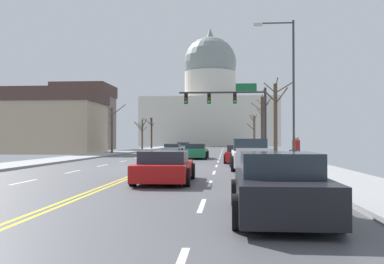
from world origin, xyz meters
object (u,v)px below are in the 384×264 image
Objects in this scene: sedan_near_01 at (240,154)px; pedestrian_00 at (297,148)px; pickup_truck_near_02 at (250,156)px; sedan_oncoming_01 at (183,147)px; street_lamp_right at (288,79)px; sedan_near_04 at (279,187)px; bicycle_parked at (290,158)px; sedan_oncoming_00 at (172,149)px; sedan_near_00 at (196,152)px; sedan_near_03 at (165,167)px; signal_gantry at (233,104)px; pedestrian_01 at (295,147)px.

sedan_near_01 is 2.62× the size of pedestrian_00.
pickup_truck_near_02 reaches higher than sedan_oncoming_01.
sedan_oncoming_01 is (-9.46, 29.71, -4.74)m from street_lamp_right.
pedestrian_00 is at bearing 79.64° from sedan_near_04.
sedan_oncoming_01 reaches higher than bicycle_parked.
pedestrian_00 is (10.15, -28.66, 0.48)m from sedan_oncoming_01.
sedan_near_01 is 1.00× the size of sedan_oncoming_00.
pedestrian_00 is at bearing -49.41° from sedan_near_00.
sedan_oncoming_01 is at bearing 103.90° from sedan_near_01.
sedan_near_03 is at bearing -119.31° from bicycle_parked.
street_lamp_right is at bearing -64.09° from sedan_oncoming_00.
sedan_oncoming_01 is at bearing 107.66° from street_lamp_right.
pedestrian_00 reaches higher than sedan_near_00.
sedan_oncoming_01 is (-6.31, 17.29, -4.28)m from signal_gantry.
signal_gantry is 18.90m from sedan_oncoming_01.
sedan_near_04 reaches higher than sedan_oncoming_01.
pickup_truck_near_02 is 24.25m from sedan_oncoming_00.
sedan_near_04 is 2.56× the size of bicycle_parked.
pedestrian_00 is at bearing 51.56° from bicycle_parked.
sedan_near_04 is at bearing -79.48° from sedan_oncoming_00.
signal_gantry is at bearing 113.88° from pedestrian_01.
sedan_near_01 is at bearing 77.02° from sedan_near_03.
pedestrian_01 is at bearing 63.66° from sedan_near_03.
signal_gantry reaches higher than sedan_near_03.
pedestrian_00 reaches higher than sedan_near_01.
sedan_oncoming_01 is at bearing 94.76° from sedan_near_03.
street_lamp_right is 1.90× the size of sedan_oncoming_01.
street_lamp_right is 4.44m from pedestrian_00.
sedan_near_03 is 1.05× the size of sedan_oncoming_00.
sedan_near_01 is 14.26m from sedan_near_03.
pickup_truck_near_02 is at bearing -72.84° from sedan_near_00.
pickup_truck_near_02 reaches higher than bicycle_parked.
sedan_near_01 is 0.93× the size of sedan_oncoming_01.
sedan_oncoming_00 reaches higher than bicycle_parked.
pedestrian_00 is (10.40, -18.92, 0.51)m from sedan_oncoming_00.
pedestrian_00 is 0.92× the size of bicycle_parked.
signal_gantry reaches higher than sedan_near_00.
sedan_oncoming_01 is (-3.37, 40.44, 0.01)m from sedan_near_03.
sedan_oncoming_00 is at bearing 122.44° from pedestrian_01.
signal_gantry reaches higher than sedan_near_04.
sedan_near_00 is 1.09× the size of sedan_oncoming_00.
bicycle_parked is at bearing -104.15° from pedestrian_01.
pickup_truck_near_02 is 5.31m from pedestrian_00.
pickup_truck_near_02 is (3.84, -12.43, 0.14)m from sedan_near_00.
sedan_near_00 is 2.84× the size of pedestrian_01.
pedestrian_01 is at bearing -66.12° from signal_gantry.
sedan_near_03 is at bearing -115.45° from pickup_truck_near_02.
sedan_near_01 is 27.35m from sedan_oncoming_01.
sedan_near_01 is 0.95× the size of sedan_near_04.
sedan_near_01 is 20.79m from sedan_near_04.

